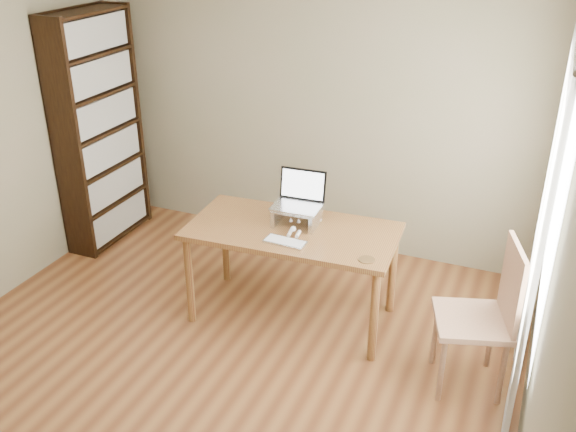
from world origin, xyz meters
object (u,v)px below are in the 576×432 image
object	(u,v)px
desk	(292,240)
keyboard	(285,242)
laptop	(300,197)
cat	(302,216)
chair	(487,314)
bookshelf	(99,130)

from	to	relation	value
desk	keyboard	distance (m)	0.24
desk	keyboard	xyz separation A→B (m)	(0.04, -0.22, 0.10)
desk	keyboard	world-z (taller)	keyboard
desk	laptop	world-z (taller)	laptop
laptop	cat	distance (m)	0.14
desk	chair	world-z (taller)	chair
bookshelf	chair	bearing A→B (deg)	-13.41
cat	keyboard	bearing A→B (deg)	-97.13
laptop	cat	xyz separation A→B (m)	(0.03, -0.03, -0.14)
chair	keyboard	bearing A→B (deg)	160.42
bookshelf	laptop	size ratio (longest dim) A/B	5.81
desk	keyboard	size ratio (longest dim) A/B	5.16
bookshelf	laptop	world-z (taller)	bookshelf
laptop	chair	distance (m)	1.54
desk	bookshelf	bearing A→B (deg)	161.67
cat	chair	distance (m)	1.47
cat	bookshelf	bearing A→B (deg)	159.07
laptop	cat	world-z (taller)	laptop
desk	chair	xyz separation A→B (m)	(1.43, -0.27, -0.10)
laptop	keyboard	xyz separation A→B (m)	(0.04, -0.36, -0.18)
chair	cat	bearing A→B (deg)	147.30
keyboard	cat	distance (m)	0.33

